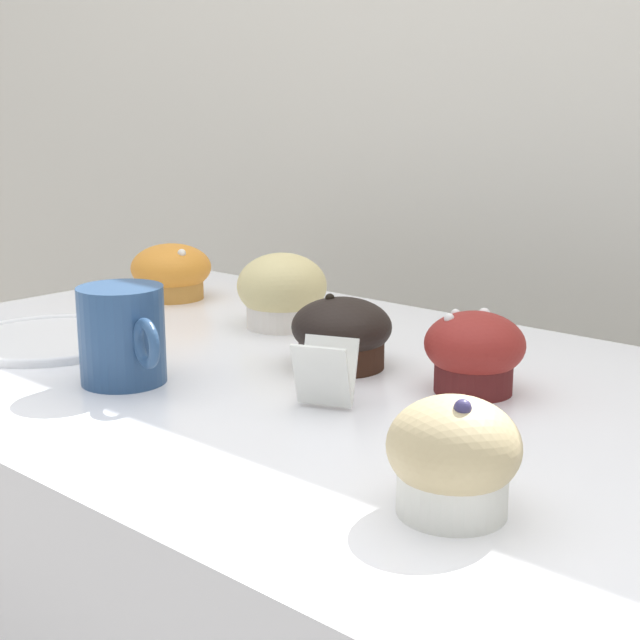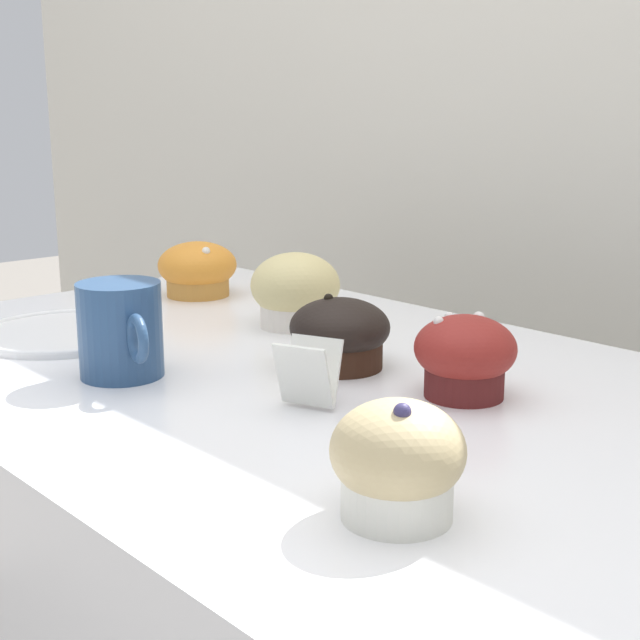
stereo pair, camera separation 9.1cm
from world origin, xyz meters
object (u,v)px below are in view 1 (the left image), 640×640
(muffin_back_right, at_px, (171,272))
(serving_plate, at_px, (50,339))
(muffin_front_right, at_px, (282,292))
(coffee_cup, at_px, (123,333))
(muffin_back_left, at_px, (453,457))
(muffin_front_left, at_px, (342,334))
(muffin_front_center, at_px, (474,352))

(muffin_back_right, distance_m, serving_plate, 0.26)
(muffin_front_right, relative_size, coffee_cup, 0.88)
(muffin_back_left, distance_m, muffin_back_right, 0.73)
(muffin_front_left, bearing_deg, muffin_back_left, -37.74)
(muffin_front_left, relative_size, serving_plate, 0.49)
(serving_plate, bearing_deg, muffin_front_left, 24.96)
(muffin_back_right, relative_size, coffee_cup, 0.90)
(coffee_cup, relative_size, serving_plate, 0.59)
(muffin_back_left, distance_m, serving_plate, 0.58)
(coffee_cup, bearing_deg, muffin_front_right, 98.73)
(coffee_cup, bearing_deg, muffin_back_right, 133.92)
(muffin_back_right, xyz_separation_m, muffin_front_right, (0.23, -0.02, 0.01))
(muffin_front_right, distance_m, coffee_cup, 0.26)
(muffin_front_center, height_order, serving_plate, muffin_front_center)
(muffin_front_left, height_order, muffin_front_right, muffin_front_right)
(muffin_front_center, xyz_separation_m, muffin_front_right, (-0.31, 0.06, 0.00))
(muffin_back_left, xyz_separation_m, serving_plate, (-0.58, 0.07, -0.03))
(muffin_front_center, distance_m, serving_plate, 0.48)
(muffin_front_left, distance_m, coffee_cup, 0.22)
(muffin_front_left, height_order, coffee_cup, coffee_cup)
(muffin_back_left, height_order, muffin_front_left, muffin_back_left)
(muffin_back_left, height_order, serving_plate, muffin_back_left)
(muffin_front_center, relative_size, coffee_cup, 0.76)
(muffin_back_right, relative_size, muffin_front_left, 1.08)
(muffin_front_right, bearing_deg, serving_plate, -122.59)
(muffin_front_right, bearing_deg, muffin_front_left, -27.00)
(muffin_back_right, bearing_deg, serving_plate, -71.19)
(muffin_front_center, height_order, coffee_cup, coffee_cup)
(muffin_back_left, distance_m, muffin_front_left, 0.34)
(muffin_back_left, relative_size, serving_plate, 0.42)
(muffin_back_left, relative_size, muffin_front_right, 0.81)
(muffin_front_center, xyz_separation_m, muffin_back_left, (0.13, -0.23, -0.00))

